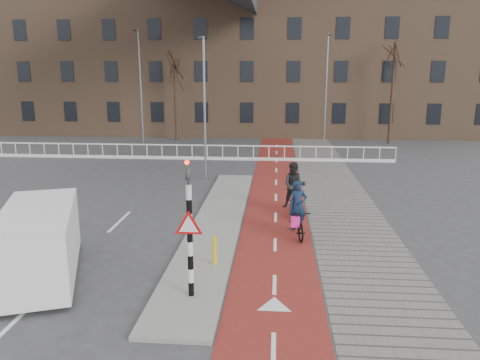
{
  "coord_description": "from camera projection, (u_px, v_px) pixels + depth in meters",
  "views": [
    {
      "loc": [
        1.49,
        -12.74,
        5.67
      ],
      "look_at": [
        0.08,
        5.0,
        1.5
      ],
      "focal_mm": 35.0,
      "sensor_mm": 36.0,
      "label": 1
    }
  ],
  "objects": [
    {
      "name": "streetlight_right",
      "position": [
        326.0,
        93.0,
        34.07
      ],
      "size": [
        0.12,
        0.12,
        8.23
      ],
      "primitive_type": "cylinder",
      "color": "slate",
      "rests_on": "ground"
    },
    {
      "name": "bike_lane",
      "position": [
        276.0,
        187.0,
        23.37
      ],
      "size": [
        2.5,
        60.0,
        0.01
      ],
      "primitive_type": "cube",
      "color": "maroon",
      "rests_on": "ground"
    },
    {
      "name": "sidewalk",
      "position": [
        333.0,
        188.0,
        23.15
      ],
      "size": [
        3.0,
        60.0,
        0.01
      ],
      "primitive_type": "cube",
      "color": "slate",
      "rests_on": "ground"
    },
    {
      "name": "tree_right",
      "position": [
        392.0,
        94.0,
        36.43
      ],
      "size": [
        0.25,
        0.25,
        7.81
      ],
      "primitive_type": "cylinder",
      "color": "black",
      "rests_on": "ground"
    },
    {
      "name": "tree_mid",
      "position": [
        176.0,
        100.0,
        38.25
      ],
      "size": [
        0.28,
        0.28,
        6.59
      ],
      "primitive_type": "cylinder",
      "color": "black",
      "rests_on": "ground"
    },
    {
      "name": "bollard",
      "position": [
        215.0,
        250.0,
        13.65
      ],
      "size": [
        0.12,
        0.12,
        0.87
      ],
      "primitive_type": "cylinder",
      "color": "yellow",
      "rests_on": "curb_island"
    },
    {
      "name": "cyclist_far",
      "position": [
        294.0,
        193.0,
        18.76
      ],
      "size": [
        0.96,
        2.03,
        2.12
      ],
      "rotation": [
        0.0,
        0.0,
        -0.06
      ],
      "color": "black",
      "rests_on": "bike_lane"
    },
    {
      "name": "townhouse_row",
      "position": [
        230.0,
        47.0,
        43.28
      ],
      "size": [
        46.0,
        10.0,
        15.9
      ],
      "color": "#7F6047",
      "rests_on": "ground"
    },
    {
      "name": "railing",
      "position": [
        177.0,
        155.0,
        30.59
      ],
      "size": [
        28.0,
        0.1,
        0.99
      ],
      "color": "silver",
      "rests_on": "ground"
    },
    {
      "name": "ground",
      "position": [
        224.0,
        268.0,
        13.78
      ],
      "size": [
        120.0,
        120.0,
        0.0
      ],
      "primitive_type": "plane",
      "color": "#38383A",
      "rests_on": "ground"
    },
    {
      "name": "van",
      "position": [
        39.0,
        242.0,
        12.92
      ],
      "size": [
        3.32,
        4.95,
        1.98
      ],
      "rotation": [
        0.0,
        0.0,
        0.35
      ],
      "color": "white",
      "rests_on": "ground"
    },
    {
      "name": "streetlight_left",
      "position": [
        141.0,
        88.0,
        36.47
      ],
      "size": [
        0.12,
        0.12,
        8.72
      ],
      "primitive_type": "cylinder",
      "color": "slate",
      "rests_on": "ground"
    },
    {
      "name": "traffic_signal",
      "position": [
        189.0,
        225.0,
        11.41
      ],
      "size": [
        0.8,
        0.8,
        3.68
      ],
      "color": "black",
      "rests_on": "curb_island"
    },
    {
      "name": "cyclist_near",
      "position": [
        297.0,
        218.0,
        16.27
      ],
      "size": [
        0.99,
        1.99,
        1.98
      ],
      "rotation": [
        0.0,
        0.0,
        0.18
      ],
      "color": "black",
      "rests_on": "bike_lane"
    },
    {
      "name": "streetlight_near",
      "position": [
        205.0,
        110.0,
        24.14
      ],
      "size": [
        0.12,
        0.12,
        7.34
      ],
      "primitive_type": "cylinder",
      "color": "slate",
      "rests_on": "ground"
    },
    {
      "name": "curb_island",
      "position": [
        217.0,
        223.0,
        17.7
      ],
      "size": [
        1.8,
        16.0,
        0.12
      ],
      "primitive_type": "cube",
      "color": "gray",
      "rests_on": "ground"
    }
  ]
}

